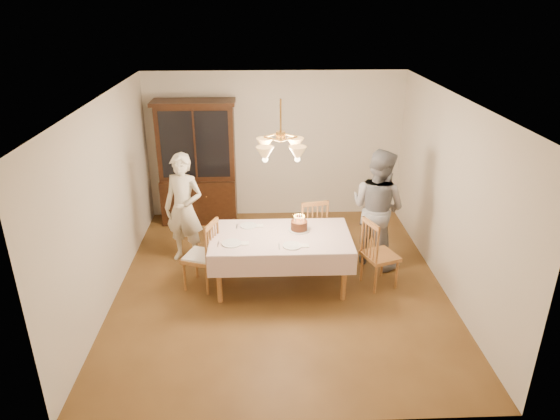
{
  "coord_description": "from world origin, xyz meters",
  "views": [
    {
      "loc": [
        -0.24,
        -6.06,
        3.75
      ],
      "look_at": [
        0.0,
        0.2,
        1.05
      ],
      "focal_mm": 32.0,
      "sensor_mm": 36.0,
      "label": 1
    }
  ],
  "objects_px": {
    "chair_far_side": "(311,231)",
    "birthday_cake": "(299,226)",
    "dining_table": "(281,241)",
    "elderly_woman": "(184,209)",
    "china_hutch": "(198,165)"
  },
  "relations": [
    {
      "from": "elderly_woman",
      "to": "china_hutch",
      "type": "bearing_deg",
      "value": 108.49
    },
    {
      "from": "dining_table",
      "to": "chair_far_side",
      "type": "bearing_deg",
      "value": 57.18
    },
    {
      "from": "china_hutch",
      "to": "elderly_woman",
      "type": "distance_m",
      "value": 1.49
    },
    {
      "from": "china_hutch",
      "to": "chair_far_side",
      "type": "xyz_separation_m",
      "value": [
        1.85,
        -1.49,
        -0.6
      ]
    },
    {
      "from": "dining_table",
      "to": "chair_far_side",
      "type": "height_order",
      "value": "chair_far_side"
    },
    {
      "from": "chair_far_side",
      "to": "birthday_cake",
      "type": "relative_size",
      "value": 3.33
    },
    {
      "from": "chair_far_side",
      "to": "elderly_woman",
      "type": "bearing_deg",
      "value": 179.68
    },
    {
      "from": "chair_far_side",
      "to": "birthday_cake",
      "type": "xyz_separation_m",
      "value": [
        -0.23,
        -0.61,
        0.38
      ]
    },
    {
      "from": "birthday_cake",
      "to": "dining_table",
      "type": "bearing_deg",
      "value": -148.64
    },
    {
      "from": "dining_table",
      "to": "birthday_cake",
      "type": "xyz_separation_m",
      "value": [
        0.26,
        0.16,
        0.14
      ]
    },
    {
      "from": "dining_table",
      "to": "china_hutch",
      "type": "height_order",
      "value": "china_hutch"
    },
    {
      "from": "birthday_cake",
      "to": "chair_far_side",
      "type": "bearing_deg",
      "value": 69.1
    },
    {
      "from": "dining_table",
      "to": "elderly_woman",
      "type": "xyz_separation_m",
      "value": [
        -1.4,
        0.78,
        0.16
      ]
    },
    {
      "from": "chair_far_side",
      "to": "birthday_cake",
      "type": "bearing_deg",
      "value": -110.9
    },
    {
      "from": "elderly_woman",
      "to": "chair_far_side",
      "type": "bearing_deg",
      "value": 20.05
    }
  ]
}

